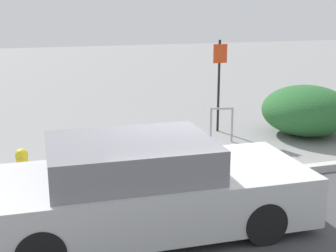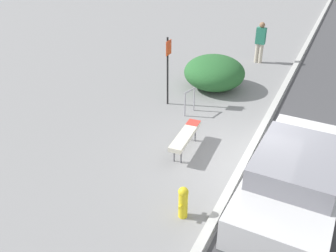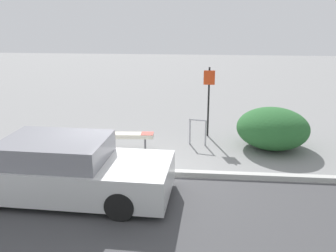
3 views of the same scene
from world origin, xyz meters
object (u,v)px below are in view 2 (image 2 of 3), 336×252
pedestrian (260,41)px  parked_car_near (295,177)px  bike_rack (190,99)px  sign_post (168,65)px  bench (185,136)px  fire_hydrant (183,201)px

pedestrian → parked_car_near: (-8.62, -2.90, -0.32)m
bike_rack → parked_car_near: bearing=-127.7°
sign_post → bench: bearing=-145.0°
bench → sign_post: size_ratio=0.72×
bike_rack → sign_post: sign_post is taller
bench → fire_hydrant: 2.56m
bike_rack → pedestrian: 5.81m
fire_hydrant → bike_rack: bearing=21.3°
bench → fire_hydrant: size_ratio=2.18×
fire_hydrant → pedestrian: pedestrian is taller
bike_rack → bench: bearing=-159.9°
fire_hydrant → sign_post: bearing=29.1°
pedestrian → parked_car_near: pedestrian is taller
sign_post → fire_hydrant: size_ratio=3.01×
bench → parked_car_near: 3.06m
sign_post → parked_car_near: sign_post is taller
bench → pedestrian: 7.85m
bench → bike_rack: bike_rack is taller
bench → sign_post: bearing=31.2°
bike_rack → pedestrian: pedestrian is taller
sign_post → bike_rack: bearing=-109.0°
bike_rack → fire_hydrant: bike_rack is taller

